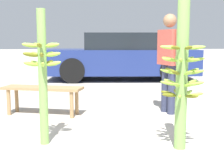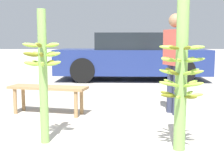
# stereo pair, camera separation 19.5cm
# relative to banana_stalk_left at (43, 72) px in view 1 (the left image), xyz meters

# --- Properties ---
(ground_plane) EXTENTS (80.00, 80.00, 0.00)m
(ground_plane) POSITION_rel_banana_stalk_left_xyz_m (0.68, -0.34, -0.83)
(ground_plane) COLOR #B2AA9E
(banana_stalk_left) EXTENTS (0.43, 0.42, 1.52)m
(banana_stalk_left) POSITION_rel_banana_stalk_left_xyz_m (0.00, 0.00, 0.00)
(banana_stalk_left) COLOR #7AA851
(banana_stalk_left) RESTS_ON ground_plane
(banana_stalk_center) EXTENTS (0.48, 0.48, 1.71)m
(banana_stalk_center) POSITION_rel_banana_stalk_left_xyz_m (1.50, -0.25, 0.02)
(banana_stalk_center) COLOR #7AA851
(banana_stalk_center) RESTS_ON ground_plane
(vendor_person) EXTENTS (0.32, 0.63, 1.59)m
(vendor_person) POSITION_rel_banana_stalk_left_xyz_m (1.78, 1.43, 0.11)
(vendor_person) COLOR #2D334C
(vendor_person) RESTS_ON ground_plane
(market_bench) EXTENTS (1.31, 0.66, 0.45)m
(market_bench) POSITION_rel_banana_stalk_left_xyz_m (-0.24, 1.43, -0.45)
(market_bench) COLOR #99754C
(market_bench) RESTS_ON ground_plane
(parked_car) EXTENTS (4.53, 2.03, 1.39)m
(parked_car) POSITION_rel_banana_stalk_left_xyz_m (1.47, 5.90, -0.14)
(parked_car) COLOR navy
(parked_car) RESTS_ON ground_plane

